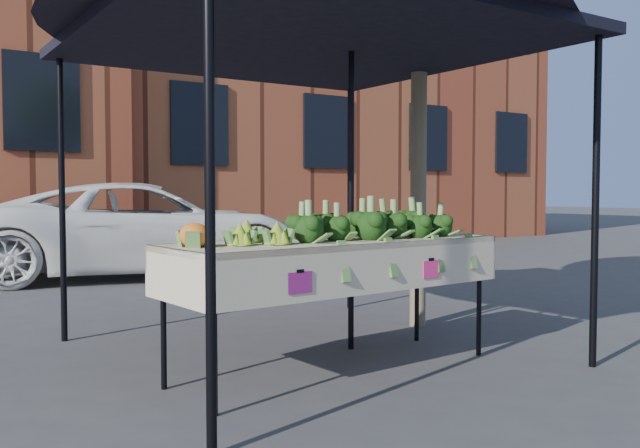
{
  "coord_description": "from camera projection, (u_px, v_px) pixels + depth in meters",
  "views": [
    {
      "loc": [
        -2.86,
        -3.88,
        1.23
      ],
      "look_at": [
        -0.24,
        0.08,
        1.0
      ],
      "focal_mm": 37.9,
      "sensor_mm": 36.0,
      "label": 1
    }
  ],
  "objects": [
    {
      "name": "ground",
      "position": [
        354.0,
        362.0,
        4.86
      ],
      "size": [
        90.0,
        90.0,
        0.0
      ],
      "primitive_type": "plane",
      "color": "#363639"
    },
    {
      "name": "table",
      "position": [
        336.0,
        305.0,
        4.61
      ],
      "size": [
        2.45,
        0.98,
        0.9
      ],
      "color": "beige",
      "rests_on": "ground"
    },
    {
      "name": "canopy",
      "position": [
        307.0,
        173.0,
        5.08
      ],
      "size": [
        3.16,
        3.16,
        2.74
      ],
      "primitive_type": null,
      "color": "black",
      "rests_on": "ground"
    },
    {
      "name": "broccoli_heap",
      "position": [
        366.0,
        220.0,
        4.75
      ],
      "size": [
        1.37,
        0.57,
        0.26
      ],
      "primitive_type": "ellipsoid",
      "color": "black",
      "rests_on": "table"
    },
    {
      "name": "romanesco_cluster",
      "position": [
        250.0,
        228.0,
        4.2
      ],
      "size": [
        0.43,
        0.47,
        0.2
      ],
      "primitive_type": "ellipsoid",
      "color": "#96AC2F",
      "rests_on": "table"
    },
    {
      "name": "cauliflower_pair",
      "position": [
        195.0,
        232.0,
        3.96
      ],
      "size": [
        0.2,
        0.2,
        0.18
      ],
      "primitive_type": "ellipsoid",
      "color": "orange",
      "rests_on": "table"
    },
    {
      "name": "vehicle",
      "position": [
        145.0,
        108.0,
        9.79
      ],
      "size": [
        1.92,
        2.54,
        4.89
      ],
      "primitive_type": "imported",
      "rotation": [
        0.0,
        0.0,
        1.3
      ],
      "color": "white",
      "rests_on": "ground"
    },
    {
      "name": "street_tree",
      "position": [
        419.0,
        96.0,
        6.08
      ],
      "size": [
        2.12,
        2.12,
        4.18
      ],
      "primitive_type": null,
      "color": "#1E4C14",
      "rests_on": "ground"
    },
    {
      "name": "building_right",
      "position": [
        291.0,
        84.0,
        18.93
      ],
      "size": [
        12.0,
        8.0,
        8.5
      ],
      "primitive_type": "cube",
      "color": "brown",
      "rests_on": "ground"
    }
  ]
}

